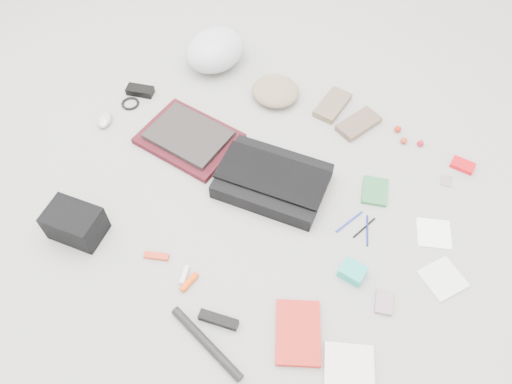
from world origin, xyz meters
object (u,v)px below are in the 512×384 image
at_px(messenger_bag, 272,181).
at_px(camera_bag, 75,223).
at_px(accordion_wallet, 352,272).
at_px(laptop, 188,135).
at_px(bike_helmet, 215,50).
at_px(book_red, 298,333).

distance_m(messenger_bag, camera_bag, 0.75).
distance_m(camera_bag, accordion_wallet, 1.01).
bearing_deg(laptop, accordion_wallet, -11.62).
bearing_deg(messenger_bag, laptop, 168.19).
height_order(bike_helmet, camera_bag, bike_helmet).
bearing_deg(camera_bag, messenger_bag, 37.88).
distance_m(laptop, accordion_wallet, 0.87).
relative_size(messenger_bag, camera_bag, 2.13).
bearing_deg(bike_helmet, camera_bag, -70.24).
xyz_separation_m(laptop, accordion_wallet, (0.83, -0.27, -0.02)).
height_order(bike_helmet, book_red, bike_helmet).
distance_m(bike_helmet, camera_bag, 1.03).
bearing_deg(laptop, bike_helmet, 112.51).
height_order(messenger_bag, camera_bag, camera_bag).
bearing_deg(bike_helmet, messenger_bag, -24.04).
distance_m(bike_helmet, accordion_wallet, 1.22).
bearing_deg(camera_bag, bike_helmet, 84.85).
height_order(laptop, bike_helmet, bike_helmet).
xyz_separation_m(camera_bag, book_red, (0.88, 0.01, -0.05)).
relative_size(bike_helmet, camera_bag, 1.55).
bearing_deg(messenger_bag, camera_bag, -141.16).
distance_m(camera_bag, book_red, 0.88).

